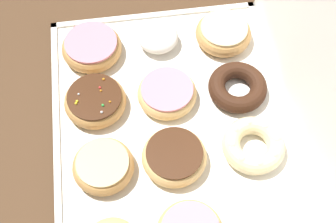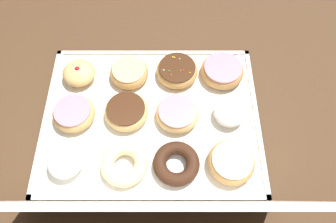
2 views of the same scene
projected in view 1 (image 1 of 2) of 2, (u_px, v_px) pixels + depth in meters
The scene contains 12 objects.
ground_plane at pixel (172, 132), 0.89m from camera, with size 3.00×3.00×0.00m, color #4C331E.
donut_box at pixel (172, 131), 0.88m from camera, with size 0.57×0.44×0.01m.
pink_frosted_donut_0 at pixel (92, 47), 0.95m from camera, with size 0.12×0.12×0.04m.
sprinkle_donut_1 at pixel (95, 101), 0.89m from camera, with size 0.12×0.12×0.04m.
glazed_ring_donut_2 at pixel (103, 166), 0.82m from camera, with size 0.11×0.11×0.04m.
powdered_filled_donut_4 at pixel (158, 37), 0.96m from camera, with size 0.08×0.08×0.04m.
pink_frosted_donut_5 at pixel (168, 93), 0.90m from camera, with size 0.11×0.11×0.03m.
chocolate_frosted_donut_6 at pixel (174, 156), 0.83m from camera, with size 0.12×0.12×0.04m.
glazed_ring_donut_8 at pixel (223, 33), 0.97m from camera, with size 0.11×0.11×0.04m.
chocolate_cake_ring_donut_9 at pixel (238, 87), 0.91m from camera, with size 0.11×0.11×0.03m.
cruller_donut_10 at pixel (253, 145), 0.84m from camera, with size 0.11×0.11×0.03m.
powdered_filled_donut_11 at pixel (271, 221), 0.77m from camera, with size 0.09×0.09×0.05m.
Camera 1 is at (0.41, -0.06, 0.79)m, focal length 50.82 mm.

